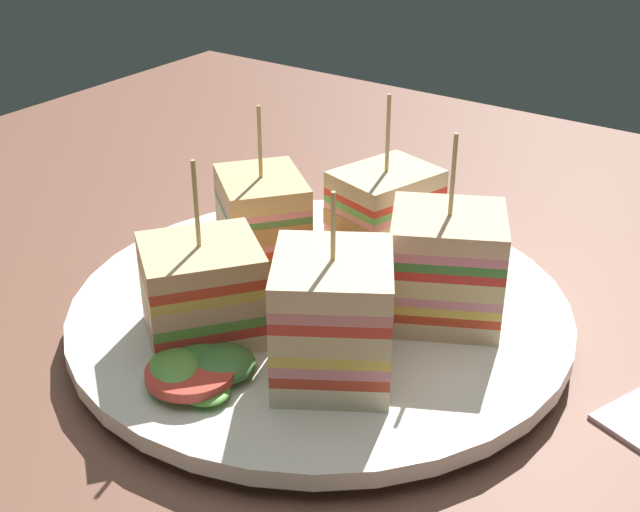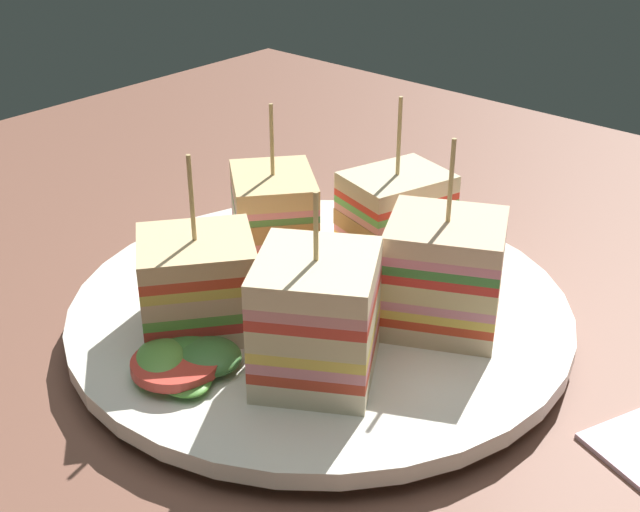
{
  "view_description": "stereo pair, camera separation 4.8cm",
  "coord_description": "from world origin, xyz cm",
  "views": [
    {
      "loc": [
        24.18,
        -34.57,
        27.15
      ],
      "look_at": [
        0.0,
        0.0,
        4.76
      ],
      "focal_mm": 47.81,
      "sensor_mm": 36.0,
      "label": 1
    },
    {
      "loc": [
        27.93,
        -31.62,
        27.15
      ],
      "look_at": [
        0.0,
        0.0,
        4.76
      ],
      "focal_mm": 47.81,
      "sensor_mm": 36.0,
      "label": 2
    }
  ],
  "objects": [
    {
      "name": "sandwich_wedge_3",
      "position": [
        -0.03,
        6.99,
        4.64
      ],
      "size": [
        6.14,
        7.14,
        10.57
      ],
      "rotation": [
        0.0,
        0.0,
        10.71
      ],
      "color": "beige",
      "rests_on": "plate"
    },
    {
      "name": "sandwich_wedge_0",
      "position": [
        -3.2,
        -6.21,
        4.41
      ],
      "size": [
        7.96,
        8.09,
        10.04
      ],
      "rotation": [
        0.0,
        0.0,
        7.2
      ],
      "color": "beige",
      "rests_on": "plate"
    },
    {
      "name": "sandwich_wedge_2",
      "position": [
        6.45,
        2.68,
        4.87
      ],
      "size": [
        7.93,
        7.69,
        10.79
      ],
      "rotation": [
        0.0,
        0.0,
        9.9
      ],
      "color": "beige",
      "rests_on": "plate"
    },
    {
      "name": "chip_pile",
      "position": [
        -1.2,
        1.43,
        2.93
      ],
      "size": [
        6.78,
        6.93,
        2.4
      ],
      "color": "#E9C783",
      "rests_on": "plate"
    },
    {
      "name": "sandwich_wedge_1",
      "position": [
        4.49,
        -5.36,
        5.01
      ],
      "size": [
        8.0,
        8.14,
        9.99
      ],
      "rotation": [
        0.0,
        0.0,
        8.41
      ],
      "color": "beige",
      "rests_on": "plate"
    },
    {
      "name": "ground_plane",
      "position": [
        0.0,
        0.0,
        -0.9
      ],
      "size": [
        95.84,
        88.75,
        1.8
      ],
      "primitive_type": "cube",
      "color": "brown"
    },
    {
      "name": "plate",
      "position": [
        0.0,
        0.0,
        1.07
      ],
      "size": [
        28.77,
        28.77,
        1.76
      ],
      "color": "white",
      "rests_on": "ground_plane"
    },
    {
      "name": "sandwich_wedge_4",
      "position": [
        -6.38,
        2.84,
        4.39
      ],
      "size": [
        7.83,
        7.66,
        9.79
      ],
      "rotation": [
        0.0,
        0.0,
        11.88
      ],
      "color": "beige",
      "rests_on": "plate"
    },
    {
      "name": "salad_garnish",
      "position": [
        -0.79,
        -9.56,
        2.36
      ],
      "size": [
        6.38,
        6.23,
        1.54
      ],
      "color": "#417D3B",
      "rests_on": "plate"
    }
  ]
}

